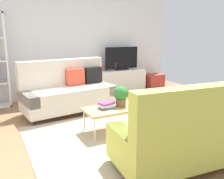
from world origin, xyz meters
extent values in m
plane|color=#936B47|center=(0.00, 0.00, 0.00)|extent=(7.68, 7.68, 0.00)
cube|color=silver|center=(0.00, 2.80, 1.45)|extent=(6.40, 0.12, 2.90)
cube|color=tan|center=(0.02, -0.21, 0.01)|extent=(2.90, 2.20, 0.01)
cube|color=beige|center=(-0.33, 1.34, 0.32)|extent=(1.99, 1.06, 0.44)
cube|color=beige|center=(-0.37, 1.66, 0.82)|extent=(1.91, 0.43, 0.56)
cube|color=beige|center=(0.51, 1.44, 0.43)|extent=(0.30, 0.86, 0.22)
cube|color=beige|center=(-1.18, 1.24, 0.43)|extent=(0.30, 0.86, 0.22)
cylinder|color=black|center=(0.57, 1.11, 0.05)|extent=(0.05, 0.05, 0.10)
cylinder|color=black|center=(-1.16, 0.90, 0.05)|extent=(0.05, 0.05, 0.10)
cylinder|color=black|center=(0.49, 1.78, 0.05)|extent=(0.05, 0.05, 0.10)
cylinder|color=black|center=(-1.24, 1.57, 0.05)|extent=(0.05, 0.05, 0.10)
cube|color=black|center=(0.31, 1.56, 0.72)|extent=(0.41, 0.19, 0.36)
cube|color=#D84C33|center=(-0.13, 1.51, 0.72)|extent=(0.41, 0.19, 0.36)
cube|color=#C1CC51|center=(0.37, -1.36, 0.32)|extent=(1.97, 1.02, 0.44)
cube|color=#C1CC51|center=(0.34, -1.68, 0.82)|extent=(1.91, 0.38, 0.56)
cube|color=#C1CC51|center=(-0.48, -1.28, 0.43)|extent=(0.28, 0.86, 0.22)
cylinder|color=black|center=(-0.47, -0.94, 0.05)|extent=(0.05, 0.05, 0.10)
cylinder|color=black|center=(1.26, -1.10, 0.05)|extent=(0.05, 0.05, 0.10)
cube|color=#288C4C|center=(-0.31, -1.43, 0.72)|extent=(0.41, 0.18, 0.36)
cube|color=tan|center=(0.07, -0.01, 0.40)|extent=(1.10, 0.56, 0.04)
cylinder|color=silver|center=(-0.43, 0.22, 0.19)|extent=(0.02, 0.02, 0.38)
cylinder|color=silver|center=(0.57, 0.22, 0.19)|extent=(0.02, 0.02, 0.38)
cylinder|color=silver|center=(-0.43, -0.24, 0.19)|extent=(0.02, 0.02, 0.38)
cylinder|color=silver|center=(0.57, -0.24, 0.19)|extent=(0.02, 0.02, 0.38)
cube|color=silver|center=(1.56, 2.46, 0.32)|extent=(1.40, 0.44, 0.64)
cube|color=black|center=(1.56, 2.44, 0.66)|extent=(0.36, 0.20, 0.04)
cube|color=black|center=(1.56, 2.44, 0.98)|extent=(1.00, 0.05, 0.60)
cube|color=white|center=(-1.41, 2.48, 1.05)|extent=(0.04, 0.36, 2.10)
cube|color=#B2382D|center=(2.66, 2.36, 0.22)|extent=(0.52, 0.40, 0.44)
cylinder|color=brown|center=(0.17, 0.02, 0.49)|extent=(0.17, 0.17, 0.13)
sphere|color=#2D7233|center=(0.17, 0.02, 0.65)|extent=(0.25, 0.25, 0.25)
cube|color=#3359B2|center=(-0.10, 0.03, 0.44)|extent=(0.27, 0.22, 0.03)
cube|color=silver|center=(-0.10, 0.03, 0.47)|extent=(0.25, 0.19, 0.04)
cube|color=purple|center=(-0.10, 0.03, 0.51)|extent=(0.28, 0.23, 0.04)
cylinder|color=#B24C4C|center=(0.98, 2.51, 0.73)|extent=(0.12, 0.12, 0.17)
cylinder|color=#4C72B2|center=(1.15, 2.51, 0.71)|extent=(0.13, 0.13, 0.15)
cylinder|color=#262626|center=(1.35, 2.42, 0.75)|extent=(0.04, 0.04, 0.22)
camera|label=1|loc=(-1.81, -3.47, 1.65)|focal=38.79mm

